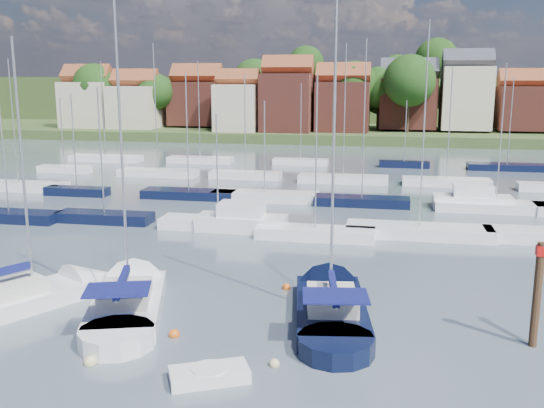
# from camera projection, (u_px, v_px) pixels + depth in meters

# --- Properties ---
(ground) EXTENTS (260.00, 260.00, 0.00)m
(ground) POSITION_uv_depth(u_px,v_px,m) (333.00, 188.00, 65.67)
(ground) COLOR #43525B
(ground) RESTS_ON ground
(sailboat_left) EXTENTS (7.91, 10.92, 14.87)m
(sailboat_left) POSITION_uv_depth(u_px,v_px,m) (47.00, 294.00, 32.39)
(sailboat_left) COLOR white
(sailboat_left) RESTS_ON ground
(sailboat_centre) EXTENTS (7.07, 13.25, 17.36)m
(sailboat_centre) POSITION_uv_depth(u_px,v_px,m) (132.00, 294.00, 32.46)
(sailboat_centre) COLOR white
(sailboat_centre) RESTS_ON ground
(sailboat_navy) EXTENTS (5.22, 13.13, 17.63)m
(sailboat_navy) POSITION_uv_depth(u_px,v_px,m) (329.00, 300.00, 31.65)
(sailboat_navy) COLOR black
(sailboat_navy) RESTS_ON ground
(tender) EXTENTS (3.41, 2.64, 0.67)m
(tender) POSITION_uv_depth(u_px,v_px,m) (209.00, 375.00, 23.80)
(tender) COLOR white
(tender) RESTS_ON ground
(timber_piling) EXTENTS (0.40, 0.40, 7.02)m
(timber_piling) POSITION_uv_depth(u_px,v_px,m) (535.00, 315.00, 26.66)
(timber_piling) COLOR #4C331E
(timber_piling) RESTS_ON ground
(buoy_b) EXTENTS (0.54, 0.54, 0.54)m
(buoy_b) POSITION_uv_depth(u_px,v_px,m) (90.00, 364.00, 25.24)
(buoy_b) COLOR beige
(buoy_b) RESTS_ON ground
(buoy_c) EXTENTS (0.52, 0.52, 0.52)m
(buoy_c) POSITION_uv_depth(u_px,v_px,m) (174.00, 336.00, 27.96)
(buoy_c) COLOR #D85914
(buoy_c) RESTS_ON ground
(buoy_d) EXTENTS (0.44, 0.44, 0.44)m
(buoy_d) POSITION_uv_depth(u_px,v_px,m) (274.00, 366.00, 25.09)
(buoy_d) COLOR beige
(buoy_d) RESTS_ON ground
(buoy_e) EXTENTS (0.46, 0.46, 0.46)m
(buoy_e) POSITION_uv_depth(u_px,v_px,m) (286.00, 289.00, 34.25)
(buoy_e) COLOR #D85914
(buoy_e) RESTS_ON ground
(marina_field) EXTENTS (79.62, 41.41, 15.93)m
(marina_field) POSITION_uv_depth(u_px,v_px,m) (348.00, 193.00, 60.57)
(marina_field) COLOR white
(marina_field) RESTS_ON ground
(far_shore_town) EXTENTS (212.46, 90.00, 22.27)m
(far_shore_town) POSITION_uv_depth(u_px,v_px,m) (376.00, 107.00, 153.40)
(far_shore_town) COLOR #384A25
(far_shore_town) RESTS_ON ground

